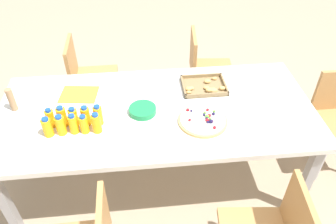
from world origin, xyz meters
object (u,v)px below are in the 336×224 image
object	(u,v)px
napkin_stack	(137,138)
party_table	(157,116)
juice_bottle_5	(50,118)
plate_stack	(143,110)
juice_bottle_1	(61,125)
chair_far_left	(87,75)
juice_bottle_2	(73,124)
paper_folder	(79,94)
fruit_pizza	(203,120)
juice_bottle_6	(62,117)
juice_bottle_7	(73,117)
juice_bottle_3	(84,124)
juice_bottle_0	(47,127)
cardboard_tube	(11,100)
chair_far_right	(205,67)
juice_bottle_9	(98,115)
snack_tray	(205,87)
juice_bottle_4	(97,123)
juice_bottle_8	(86,116)

from	to	relation	value
napkin_stack	party_table	bearing A→B (deg)	63.14
juice_bottle_5	plate_stack	distance (m)	0.59
juice_bottle_1	juice_bottle_5	distance (m)	0.10
chair_far_left	juice_bottle_2	distance (m)	1.05
paper_folder	juice_bottle_5	bearing A→B (deg)	-113.14
juice_bottle_2	fruit_pizza	size ratio (longest dim) A/B	0.43
chair_far_left	party_table	bearing A→B (deg)	33.74
juice_bottle_6	juice_bottle_7	bearing A→B (deg)	-2.86
juice_bottle_3	juice_bottle_7	world-z (taller)	juice_bottle_7
juice_bottle_1	juice_bottle_6	size ratio (longest dim) A/B	0.95
juice_bottle_0	juice_bottle_3	bearing A→B (deg)	1.53
plate_stack	cardboard_tube	world-z (taller)	cardboard_tube
juice_bottle_3	paper_folder	world-z (taller)	juice_bottle_3
juice_bottle_1	juice_bottle_3	size ratio (longest dim) A/B	1.07
juice_bottle_6	juice_bottle_7	xyz separation A→B (m)	(0.07, -0.00, -0.01)
juice_bottle_2	plate_stack	size ratio (longest dim) A/B	0.76
chair_far_right	fruit_pizza	world-z (taller)	chair_far_right
party_table	cardboard_tube	size ratio (longest dim) A/B	12.91
juice_bottle_0	juice_bottle_6	distance (m)	0.11
cardboard_tube	juice_bottle_9	bearing A→B (deg)	-19.22
fruit_pizza	napkin_stack	xyz separation A→B (m)	(-0.43, -0.11, -0.01)
juice_bottle_5	snack_tray	size ratio (longest dim) A/B	0.43
fruit_pizza	juice_bottle_6	bearing A→B (deg)	176.01
juice_bottle_9	fruit_pizza	world-z (taller)	juice_bottle_9
plate_stack	juice_bottle_3	bearing A→B (deg)	-157.89
chair_far_right	juice_bottle_4	distance (m)	1.42
juice_bottle_5	juice_bottle_8	xyz separation A→B (m)	(0.22, -0.00, 0.00)
juice_bottle_1	cardboard_tube	size ratio (longest dim) A/B	0.84
chair_far_left	juice_bottle_3	xyz separation A→B (m)	(0.11, -1.01, 0.30)
juice_bottle_3	juice_bottle_5	world-z (taller)	juice_bottle_5
party_table	juice_bottle_5	bearing A→B (deg)	-171.62
juice_bottle_6	juice_bottle_8	bearing A→B (deg)	-2.51
cardboard_tube	paper_folder	bearing A→B (deg)	16.32
juice_bottle_2	juice_bottle_5	bearing A→B (deg)	154.88
paper_folder	snack_tray	bearing A→B (deg)	-1.01
juice_bottle_8	juice_bottle_9	world-z (taller)	juice_bottle_9
juice_bottle_0	juice_bottle_9	world-z (taller)	juice_bottle_9
juice_bottle_1	cardboard_tube	bearing A→B (deg)	142.72
party_table	plate_stack	size ratio (longest dim) A/B	11.83
juice_bottle_7	juice_bottle_8	world-z (taller)	juice_bottle_8
juice_bottle_3	juice_bottle_4	size ratio (longest dim) A/B	0.92
juice_bottle_5	juice_bottle_7	distance (m)	0.14
napkin_stack	cardboard_tube	xyz separation A→B (m)	(-0.82, 0.37, 0.08)
juice_bottle_7	juice_bottle_9	distance (m)	0.16
juice_bottle_1	chair_far_right	bearing A→B (deg)	42.73
chair_far_right	party_table	bearing A→B (deg)	-25.76
juice_bottle_5	snack_tray	bearing A→B (deg)	16.07
fruit_pizza	juice_bottle_5	bearing A→B (deg)	176.43
snack_tray	party_table	bearing A→B (deg)	-151.44
juice_bottle_8	juice_bottle_6	bearing A→B (deg)	177.49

